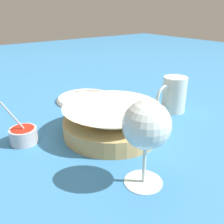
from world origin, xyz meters
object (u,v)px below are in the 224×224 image
wine_glass (146,127)px  side_plate (86,99)px  beer_mug (174,96)px  sauce_cup (23,135)px  food_basket (112,122)px

wine_glass → side_plate: 0.51m
beer_mug → side_plate: 0.32m
sauce_cup → wine_glass: wine_glass is taller
wine_glass → side_plate: size_ratio=0.81×
food_basket → side_plate: food_basket is taller
side_plate → beer_mug: bearing=124.0°
food_basket → beer_mug: beer_mug is taller
food_basket → wine_glass: 0.23m
food_basket → side_plate: bearing=-106.7°
food_basket → sauce_cup: bearing=-24.8°
wine_glass → side_plate: wine_glass is taller
sauce_cup → food_basket: bearing=155.2°
wine_glass → beer_mug: wine_glass is taller
sauce_cup → wine_glass: (-0.14, 0.30, 0.10)m
sauce_cup → wine_glass: size_ratio=0.71×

